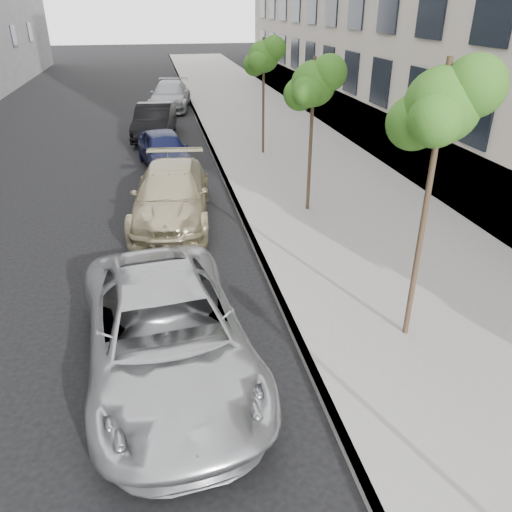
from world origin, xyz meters
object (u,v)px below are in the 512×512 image
object	(u,v)px
tree_mid	(314,84)
minivan	(167,333)
tree_near	(444,106)
sedan_black	(154,121)
suv	(171,195)
sedan_blue	(164,150)
tree_far	(264,57)
sedan_rear	(170,96)

from	to	relation	value
tree_mid	minivan	size ratio (longest dim) A/B	0.78
minivan	tree_near	bearing A→B (deg)	-5.02
minivan	sedan_black	xyz separation A→B (m)	(0.08, 17.13, -0.02)
suv	sedan_blue	distance (m)	5.31
tree_near	sedan_black	size ratio (longest dim) A/B	1.07
tree_near	tree_far	distance (m)	13.01
suv	tree_near	bearing A→B (deg)	-52.67
tree_mid	sedan_black	world-z (taller)	tree_mid
minivan	suv	world-z (taller)	minivan
tree_near	suv	world-z (taller)	tree_near
sedan_black	sedan_rear	bearing A→B (deg)	89.88
sedan_blue	tree_far	bearing A→B (deg)	4.38
tree_far	suv	size ratio (longest dim) A/B	0.85
tree_mid	sedan_rear	distance (m)	18.24
minivan	sedan_black	bearing A→B (deg)	83.76
tree_mid	tree_far	bearing A→B (deg)	90.00
tree_mid	minivan	xyz separation A→B (m)	(-4.45, -6.57, -2.97)
tree_far	minivan	bearing A→B (deg)	-108.80
tree_mid	sedan_blue	world-z (taller)	tree_mid
sedan_black	sedan_rear	world-z (taller)	sedan_rear
sedan_blue	sedan_rear	bearing A→B (deg)	78.05
tree_near	tree_far	xyz separation A→B (m)	(0.00, 13.00, -0.44)
tree_mid	tree_far	world-z (taller)	tree_far
tree_far	sedan_rear	bearing A→B (deg)	106.56
tree_far	sedan_rear	xyz separation A→B (m)	(-3.33, 11.19, -3.09)
minivan	sedan_black	size ratio (longest dim) A/B	1.22
minivan	sedan_rear	distance (m)	24.29
tree_near	sedan_rear	world-z (taller)	tree_near
tree_mid	suv	bearing A→B (deg)	176.18
suv	sedan_blue	world-z (taller)	suv
minivan	sedan_rear	xyz separation A→B (m)	(1.12, 24.26, -0.01)
tree_near	minivan	world-z (taller)	tree_near
suv	tree_mid	bearing A→B (deg)	2.60
tree_far	suv	world-z (taller)	tree_far
tree_near	sedan_blue	world-z (taller)	tree_near
sedan_black	sedan_rear	xyz separation A→B (m)	(1.04, 7.14, 0.01)
tree_far	tree_near	bearing A→B (deg)	-90.00
tree_near	minivan	xyz separation A→B (m)	(-4.45, -0.07, -3.52)
minivan	sedan_rear	size ratio (longest dim) A/B	1.06
tree_near	tree_far	world-z (taller)	tree_near
tree_near	sedan_rear	distance (m)	24.67
tree_mid	tree_far	distance (m)	6.50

